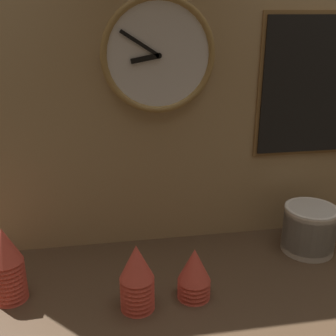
{
  "coord_description": "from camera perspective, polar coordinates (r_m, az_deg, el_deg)",
  "views": [
    {
      "loc": [
        -0.31,
        -1.01,
        0.73
      ],
      "look_at": [
        -0.14,
        0.04,
        0.34
      ],
      "focal_mm": 45.0,
      "sensor_mm": 36.0,
      "label": 1
    }
  ],
  "objects": [
    {
      "name": "bowl_stack_right",
      "position": [
        1.44,
        18.58,
        -7.71
      ],
      "size": [
        0.17,
        0.17,
        0.15
      ],
      "color": "beige",
      "rests_on": "ground_plane"
    },
    {
      "name": "wall_clock",
      "position": [
        1.26,
        -1.31,
        15.01
      ],
      "size": [
        0.34,
        0.03,
        0.34
      ],
      "color": "white"
    },
    {
      "name": "cup_stack_far_left",
      "position": [
        1.22,
        -21.0,
        -12.08
      ],
      "size": [
        0.09,
        0.09,
        0.21
      ],
      "color": "#DB4C3D",
      "rests_on": "ground_plane"
    },
    {
      "name": "ground_plane",
      "position": [
        1.3,
        6.48,
        -15.25
      ],
      "size": [
        1.6,
        0.56,
        0.04
      ],
      "primitive_type": "cube",
      "color": "#4C3826"
    },
    {
      "name": "cup_stack_center_left",
      "position": [
        1.12,
        -4.23,
        -14.55
      ],
      "size": [
        0.09,
        0.09,
        0.19
      ],
      "color": "#DB4C3D",
      "rests_on": "ground_plane"
    },
    {
      "name": "wall_tiled_back",
      "position": [
        1.33,
        4.3,
        11.36
      ],
      "size": [
        1.6,
        0.03,
        1.05
      ],
      "color": "tan",
      "rests_on": "ground_plane"
    },
    {
      "name": "menu_board",
      "position": [
        1.46,
        20.77,
        10.38
      ],
      "size": [
        0.46,
        0.01,
        0.45
      ],
      "color": "olive"
    },
    {
      "name": "cup_stack_center",
      "position": [
        1.17,
        3.57,
        -14.04
      ],
      "size": [
        0.09,
        0.09,
        0.15
      ],
      "color": "#DB4C3D",
      "rests_on": "ground_plane"
    }
  ]
}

